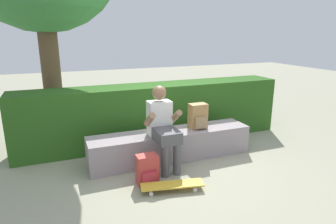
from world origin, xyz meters
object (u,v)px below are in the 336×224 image
Objects in this scene: bench_main at (171,145)px; backpack_on_ground at (147,170)px; backpack_on_bench at (198,117)px; skateboard_near_person at (172,185)px; person_skater at (163,125)px.

backpack_on_ground is (-0.59, -0.63, -0.03)m from bench_main.
backpack_on_ground is at bearing -149.50° from backpack_on_bench.
bench_main is 0.87m from backpack_on_ground.
backpack_on_ground is at bearing 128.48° from skateboard_near_person.
skateboard_near_person is 1.36m from backpack_on_bench.
skateboard_near_person is 0.39m from backpack_on_ground.
bench_main reaches higher than skateboard_near_person.
person_skater is 3.00× the size of backpack_on_ground.
backpack_on_bench is at bearing 17.34° from person_skater.
backpack_on_bench is at bearing 48.04° from skateboard_near_person.
person_skater reaches higher than backpack_on_ground.
person_skater is 1.46× the size of skateboard_near_person.
person_skater reaches higher than backpack_on_bench.
backpack_on_ground is at bearing -132.47° from person_skater.
bench_main is at bearing 46.76° from backpack_on_ground.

